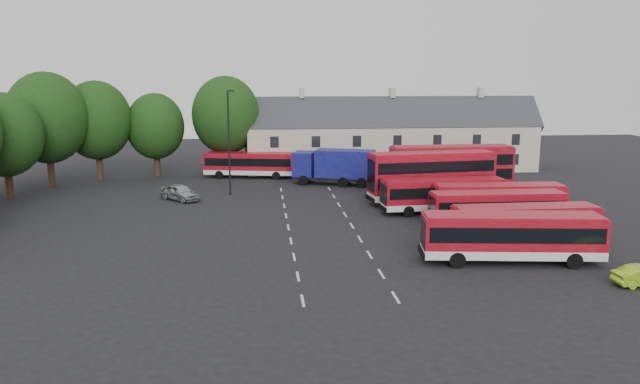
{
  "coord_description": "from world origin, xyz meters",
  "views": [
    {
      "loc": [
        -2.12,
        -45.17,
        11.83
      ],
      "look_at": [
        2.76,
        4.89,
        2.2
      ],
      "focal_mm": 35.0,
      "sensor_mm": 36.0,
      "label": 1
    }
  ],
  "objects_px": {
    "box_truck": "(335,165)",
    "silver_car": "(180,192)",
    "bus_row_a": "(512,234)",
    "bus_dd_south": "(431,174)",
    "lamppost": "(229,140)"
  },
  "relations": [
    {
      "from": "box_truck",
      "to": "silver_car",
      "type": "xyz_separation_m",
      "value": [
        -15.58,
        -6.88,
        -1.36
      ]
    },
    {
      "from": "bus_row_a",
      "to": "bus_dd_south",
      "type": "bearing_deg",
      "value": 97.24
    },
    {
      "from": "bus_row_a",
      "to": "lamppost",
      "type": "relative_size",
      "value": 1.11
    },
    {
      "from": "bus_dd_south",
      "to": "box_truck",
      "type": "xyz_separation_m",
      "value": [
        -7.63,
        10.43,
        -0.57
      ]
    },
    {
      "from": "bus_row_a",
      "to": "bus_dd_south",
      "type": "height_order",
      "value": "bus_dd_south"
    },
    {
      "from": "bus_dd_south",
      "to": "lamppost",
      "type": "relative_size",
      "value": 1.15
    },
    {
      "from": "lamppost",
      "to": "bus_dd_south",
      "type": "bearing_deg",
      "value": -17.02
    },
    {
      "from": "bus_dd_south",
      "to": "lamppost",
      "type": "bearing_deg",
      "value": 156.16
    },
    {
      "from": "bus_dd_south",
      "to": "lamppost",
      "type": "distance_m",
      "value": 19.62
    },
    {
      "from": "bus_dd_south",
      "to": "silver_car",
      "type": "relative_size",
      "value": 2.64
    },
    {
      "from": "bus_row_a",
      "to": "silver_car",
      "type": "bearing_deg",
      "value": 143.54
    },
    {
      "from": "box_truck",
      "to": "silver_car",
      "type": "bearing_deg",
      "value": -136.62
    },
    {
      "from": "bus_row_a",
      "to": "box_truck",
      "type": "distance_m",
      "value": 29.99
    },
    {
      "from": "bus_row_a",
      "to": "bus_dd_south",
      "type": "xyz_separation_m",
      "value": [
        -0.04,
        18.56,
        0.8
      ]
    },
    {
      "from": "box_truck",
      "to": "silver_car",
      "type": "height_order",
      "value": "box_truck"
    }
  ]
}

